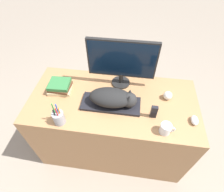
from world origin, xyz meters
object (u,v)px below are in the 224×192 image
(coffee_mug, at_px, (166,129))
(phone, at_px, (154,112))
(baseball, at_px, (168,95))
(book_stack, at_px, (60,87))
(pen_cup, at_px, (59,118))
(keyboard, at_px, (111,104))
(monitor, at_px, (122,61))
(cat, at_px, (114,98))
(computer_mouse, at_px, (195,120))

(coffee_mug, distance_m, phone, 0.15)
(baseball, xyz_separation_m, phone, (-0.12, -0.20, 0.02))
(book_stack, bearing_deg, pen_cup, -71.76)
(keyboard, bearing_deg, book_stack, 167.38)
(monitor, relative_size, phone, 4.86)
(monitor, relative_size, pen_cup, 2.73)
(book_stack, bearing_deg, cat, -11.93)
(computer_mouse, distance_m, pen_cup, 0.99)
(keyboard, xyz_separation_m, phone, (0.33, -0.07, 0.04))
(pen_cup, bearing_deg, computer_mouse, 7.90)
(pen_cup, distance_m, book_stack, 0.33)
(cat, xyz_separation_m, coffee_mug, (0.39, -0.19, -0.05))
(cat, bearing_deg, computer_mouse, -7.29)
(keyboard, distance_m, computer_mouse, 0.64)
(cat, distance_m, computer_mouse, 0.61)
(keyboard, bearing_deg, cat, -0.00)
(cat, xyz_separation_m, computer_mouse, (0.61, -0.08, -0.07))
(monitor, relative_size, coffee_mug, 5.20)
(keyboard, bearing_deg, phone, -11.74)
(computer_mouse, xyz_separation_m, book_stack, (-1.08, 0.18, 0.02))
(monitor, bearing_deg, computer_mouse, -30.05)
(monitor, bearing_deg, coffee_mug, -51.19)
(monitor, xyz_separation_m, baseball, (0.40, -0.13, -0.21))
(book_stack, bearing_deg, computer_mouse, -9.35)
(monitor, distance_m, coffee_mug, 0.61)
(pen_cup, relative_size, book_stack, 1.01)
(cat, relative_size, coffee_mug, 3.46)
(coffee_mug, relative_size, baseball, 1.53)
(phone, bearing_deg, monitor, 130.44)
(computer_mouse, relative_size, coffee_mug, 0.79)
(cat, bearing_deg, keyboard, 180.00)
(monitor, relative_size, baseball, 7.93)
(monitor, bearing_deg, phone, -49.56)
(cat, height_order, coffee_mug, cat)
(cat, relative_size, computer_mouse, 4.36)
(keyboard, relative_size, book_stack, 2.33)
(coffee_mug, bearing_deg, baseball, 83.35)
(pen_cup, xyz_separation_m, book_stack, (-0.10, 0.31, -0.01))
(cat, height_order, baseball, cat)
(cat, bearing_deg, monitor, 84.31)
(computer_mouse, relative_size, baseball, 1.21)
(computer_mouse, relative_size, phone, 0.74)
(keyboard, height_order, pen_cup, pen_cup)
(monitor, xyz_separation_m, phone, (0.28, -0.33, -0.19))
(keyboard, distance_m, monitor, 0.35)
(pen_cup, bearing_deg, book_stack, 108.24)
(pen_cup, xyz_separation_m, baseball, (0.80, 0.35, -0.02))
(pen_cup, relative_size, baseball, 2.90)
(cat, distance_m, phone, 0.31)
(monitor, height_order, coffee_mug, monitor)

